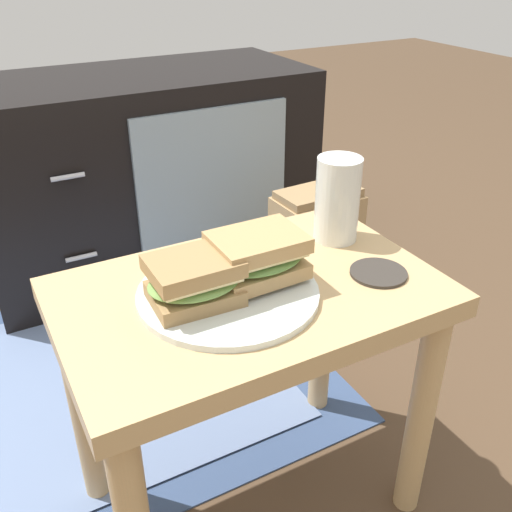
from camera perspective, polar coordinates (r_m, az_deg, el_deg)
The scene contains 10 objects.
ground_plane at distance 1.16m, azimuth -0.52°, elevation -22.65°, with size 8.00×8.00×0.00m, color #4C3826.
side_table at distance 0.90m, azimuth -0.63°, elevation -7.99°, with size 0.56×0.36×0.46m.
tv_cabinet at distance 1.77m, azimuth -10.74°, elevation 8.04°, with size 0.96×0.46×0.58m.
area_rug at distance 1.41m, azimuth -20.12°, elevation -13.10°, with size 1.26×0.83×0.01m.
plate at distance 0.83m, azimuth -2.77°, elevation -3.69°, with size 0.26×0.26×0.01m, color silver.
sandwich_front at distance 0.79m, azimuth -6.14°, elevation -2.38°, with size 0.13×0.11×0.07m.
sandwich_back at distance 0.83m, azimuth 0.31°, elevation -0.12°, with size 0.14×0.11×0.07m.
beer_glass at distance 0.97m, azimuth 8.03°, elevation 5.44°, with size 0.07×0.07×0.14m.
coaster at distance 0.90m, azimuth 11.99°, elevation -1.64°, with size 0.09×0.09×0.01m, color #332D28.
paper_bag at distance 1.51m, azimuth 5.84°, elevation 0.01°, with size 0.22×0.14×0.37m.
Camera 1 is at (-0.33, -0.64, 0.91)m, focal length 40.52 mm.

